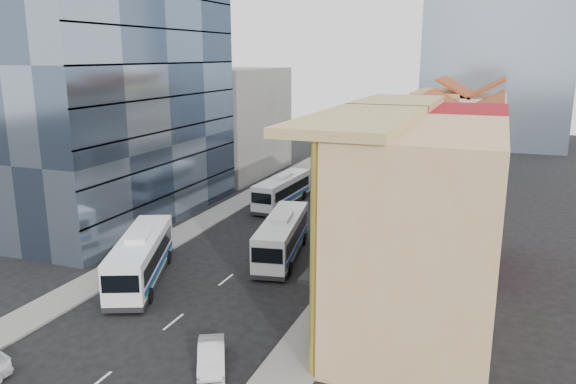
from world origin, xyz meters
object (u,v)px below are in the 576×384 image
at_px(bus_left_near, 141,257).
at_px(bus_left_far, 283,190).
at_px(bus_right, 282,236).
at_px(sedan_right, 211,357).
at_px(office_tower, 113,63).
at_px(shophouse_tan, 423,234).

relative_size(bus_left_near, bus_left_far, 1.07).
distance_m(bus_right, sedan_right, 16.79).
height_order(bus_left_near, bus_left_far, bus_left_near).
bearing_deg(bus_left_near, bus_right, 24.21).
distance_m(office_tower, bus_left_near, 21.98).
bearing_deg(bus_left_near, bus_left_far, 62.66).
bearing_deg(sedan_right, bus_left_far, 77.11).
relative_size(office_tower, bus_left_near, 2.64).
relative_size(shophouse_tan, bus_right, 1.26).
relative_size(shophouse_tan, bus_left_far, 1.31).
height_order(office_tower, bus_left_far, office_tower).
xyz_separation_m(office_tower, sedan_right, (21.63, -21.75, -14.36)).
bearing_deg(bus_right, bus_left_far, 100.82).
bearing_deg(bus_left_far, shophouse_tan, -51.21).
relative_size(shophouse_tan, office_tower, 0.47).
xyz_separation_m(office_tower, bus_left_near, (11.50, -13.31, -13.18)).
height_order(office_tower, bus_left_near, office_tower).
relative_size(bus_left_far, sedan_right, 2.73).
bearing_deg(sedan_right, bus_left_near, 112.49).
relative_size(office_tower, bus_right, 2.71).
xyz_separation_m(shophouse_tan, bus_right, (-11.93, 8.80, -4.23)).
distance_m(bus_left_near, bus_right, 11.09).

